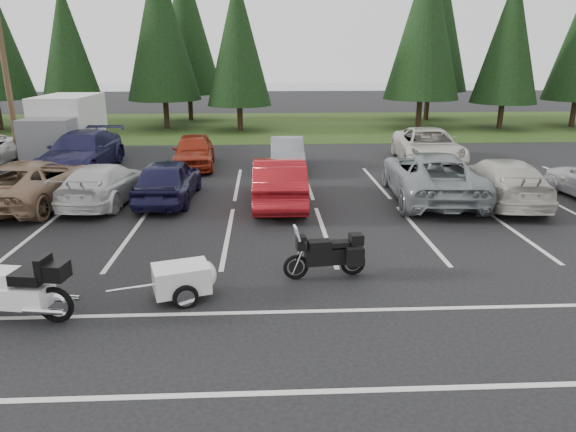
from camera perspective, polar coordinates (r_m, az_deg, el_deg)
The scene contains 26 objects.
ground at distance 13.42m, azimuth -9.10°, elevation -3.62°, with size 120.00×120.00×0.00m, color black.
grass_strip at distance 36.79m, azimuth -5.15°, elevation 9.97°, with size 80.00×16.00×0.01m, color #1E3310.
lake_water at distance 67.66m, azimuth -0.63°, elevation 13.44°, with size 70.00×50.00×0.02m, color slate.
utility_pole at distance 27.03m, azimuth -29.08°, elevation 15.22°, with size 1.60×0.26×9.00m.
box_truck at distance 26.91m, azimuth -23.74°, elevation 8.93°, with size 2.40×5.60×2.90m, color silver, non-canonical shape.
stall_markings at distance 15.29m, azimuth -8.32°, elevation -0.91°, with size 32.00×16.00×0.01m, color silver.
conifer_3 at distance 35.92m, azimuth -23.35°, elevation 16.92°, with size 3.87×3.87×9.02m.
conifer_4 at distance 35.99m, azimuth -14.01°, elevation 19.80°, with size 4.80×4.80×11.17m.
conifer_5 at distance 34.09m, azimuth -5.59°, elevation 18.84°, with size 4.14×4.14×9.63m.
conifer_6 at distance 36.15m, azimuth 15.05°, elevation 20.00°, with size 4.93×4.93×11.48m.
conifer_7 at distance 37.80m, azimuth 23.45°, elevation 17.70°, with size 4.27×4.27×9.94m.
conifer_back_b at distance 40.37m, azimuth -11.27°, elevation 20.01°, with size 4.97×4.97×11.58m.
conifer_back_c at distance 41.27m, azimuth 15.93°, elevation 20.64°, with size 5.50×5.50×12.81m.
car_near_2 at distance 18.98m, azimuth -26.42°, elevation 3.38°, with size 2.49×5.40×1.50m, color #917054.
car_near_3 at distance 18.25m, azimuth -19.72°, elevation 3.43°, with size 1.88×4.62×1.34m, color silver.
car_near_4 at distance 17.86m, azimuth -13.18°, elevation 3.95°, with size 1.76×4.36×1.49m, color #181739.
car_near_5 at distance 17.01m, azimuth -0.95°, elevation 3.92°, with size 1.67×4.80×1.58m, color maroon.
car_near_6 at distance 18.34m, azimuth 15.58°, elevation 4.36°, with size 2.72×5.90×1.64m, color gray.
car_near_7 at distance 18.69m, azimuth 22.56°, elevation 3.66°, with size 2.08×5.12×1.49m, color beige.
car_far_1 at distance 23.65m, azimuth -21.95°, elevation 6.61°, with size 2.33×5.72×1.66m, color #1C1B44.
car_far_2 at distance 23.12m, azimuth -10.43°, elevation 7.11°, with size 1.72×4.28×1.46m, color maroon.
car_far_3 at distance 22.46m, azimuth -0.10°, elevation 6.93°, with size 1.41×4.04×1.33m, color slate.
car_far_4 at distance 24.37m, azimuth 15.33°, elevation 7.46°, with size 2.64×5.72×1.59m, color beige.
touring_motorcycle at distance 10.89m, azimuth -29.00°, elevation -6.35°, with size 2.86×0.88×1.58m, color white, non-canonical shape.
cargo_trailer at distance 10.73m, azimuth -11.74°, elevation -7.19°, with size 1.61×0.90×0.74m, color white, non-canonical shape.
adventure_motorcycle at distance 11.42m, azimuth 4.15°, elevation -3.86°, with size 2.09×0.73×1.27m, color black, non-canonical shape.
Camera 1 is at (1.53, -12.45, 4.79)m, focal length 32.00 mm.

